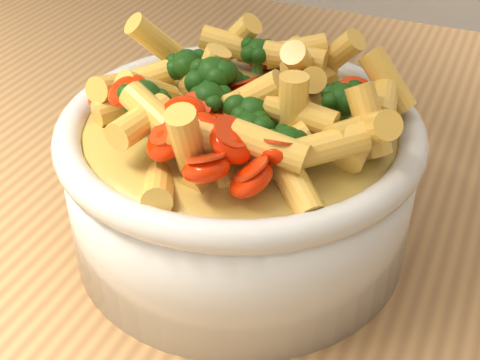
% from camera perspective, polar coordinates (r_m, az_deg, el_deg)
% --- Properties ---
extents(table, '(1.20, 0.80, 0.90)m').
position_cam_1_polar(table, '(0.59, 7.09, -10.33)').
color(table, '#B1834C').
rests_on(table, ground).
extents(serving_bowl, '(0.24, 0.24, 0.10)m').
position_cam_1_polar(serving_bowl, '(0.46, 0.00, 0.13)').
color(serving_bowl, silver).
rests_on(serving_bowl, table).
extents(pasta_salad, '(0.19, 0.19, 0.04)m').
position_cam_1_polar(pasta_salad, '(0.42, 0.00, 7.25)').
color(pasta_salad, '#F7C44E').
rests_on(pasta_salad, serving_bowl).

